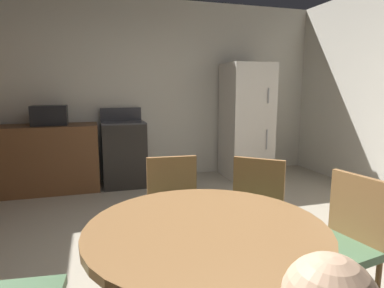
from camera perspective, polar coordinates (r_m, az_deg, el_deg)
name	(u,v)px	position (r m, az deg, el deg)	size (l,w,h in m)	color
ground_plane	(220,284)	(2.54, 4.97, -23.16)	(14.00, 14.00, 0.00)	#A89E89
wall_back	(147,91)	(5.16, -7.83, 9.20)	(5.78, 0.12, 2.70)	beige
kitchen_counter	(27,160)	(4.86, -26.76, -2.44)	(1.82, 0.60, 0.90)	brown
oven_range	(124,153)	(4.80, -11.81, -1.54)	(0.60, 0.60, 1.10)	black
refrigerator	(246,121)	(5.20, 9.45, 3.98)	(0.68, 0.68, 1.76)	silver
microwave	(50,115)	(4.74, -23.57, 4.60)	(0.44, 0.32, 0.26)	black
dining_table	(206,259)	(1.61, 2.48, -19.41)	(1.11, 1.11, 0.76)	olive
chair_east	(343,238)	(2.20, 24.80, -14.71)	(0.46, 0.46, 0.87)	olive
chair_north	(174,208)	(2.47, -3.08, -11.14)	(0.43, 0.43, 0.87)	olive
chair_northeast	(254,211)	(2.45, 10.74, -11.48)	(0.56, 0.56, 0.87)	olive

